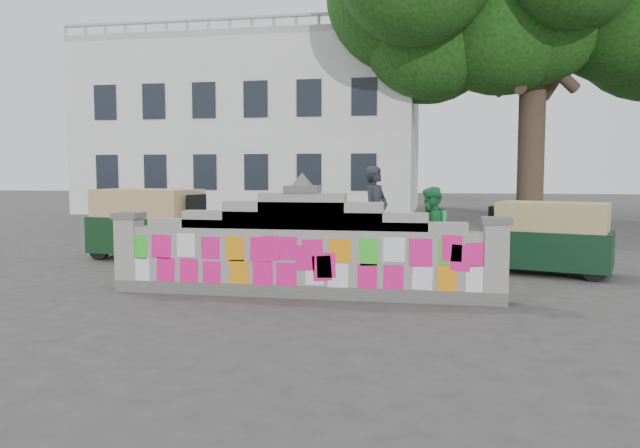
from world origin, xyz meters
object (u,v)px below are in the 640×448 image
Objects in this scene: cyclist_rider at (375,225)px; rickshaw_right at (548,237)px; cyclist_bike at (375,245)px; rickshaw_left at (151,223)px; pedestrian at (431,232)px.

rickshaw_right is at bearing -58.62° from cyclist_rider.
cyclist_bike is 0.71× the size of rickshaw_left.
rickshaw_left is at bearing 13.78° from rickshaw_right.
pedestrian is 0.66× the size of rickshaw_right.
cyclist_rider is at bearing -65.12° from cyclist_bike.
cyclist_bike is 1.22m from pedestrian.
rickshaw_right is (3.38, 0.39, 0.18)m from cyclist_bike.
cyclist_rider reaches higher than pedestrian.
rickshaw_left reaches higher than cyclist_bike.
cyclist_rider is 1.18m from pedestrian.
pedestrian is at bearing -85.44° from cyclist_rider.
cyclist_rider is 0.63× the size of rickshaw_left.
cyclist_rider is at bearing 23.96° from rickshaw_right.
cyclist_bike is 1.12× the size of cyclist_rider.
rickshaw_right is at bearing 6.20° from rickshaw_left.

